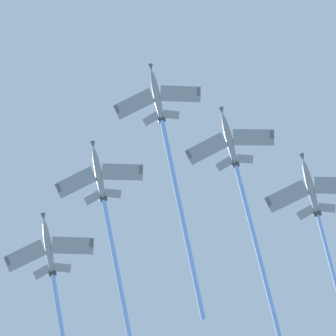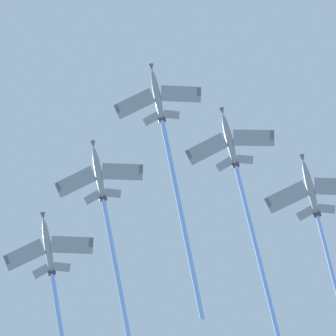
% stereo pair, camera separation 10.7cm
% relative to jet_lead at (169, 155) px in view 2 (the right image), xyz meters
% --- Properties ---
extents(jet_lead, '(21.78, 53.63, 18.41)m').
position_rel_jet_lead_xyz_m(jet_lead, '(0.00, 0.00, 0.00)').
color(jet_lead, gray).
extents(jet_left_wing, '(20.64, 54.17, 18.66)m').
position_rel_jet_lead_xyz_m(jet_left_wing, '(-10.73, -14.56, -3.80)').
color(jet_left_wing, gray).
extents(jet_right_wing, '(20.59, 50.22, 18.08)m').
position_rel_jet_lead_xyz_m(jet_right_wing, '(18.46, -7.81, -3.95)').
color(jet_right_wing, gray).
extents(jet_left_outer, '(21.63, 55.33, 20.12)m').
position_rel_jet_lead_xyz_m(jet_left_outer, '(-21.96, -28.41, -8.56)').
color(jet_left_outer, gray).
extents(jet_right_outer, '(21.24, 52.11, 19.85)m').
position_rel_jet_lead_xyz_m(jet_right_outer, '(34.83, -17.44, -9.27)').
color(jet_right_outer, gray).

